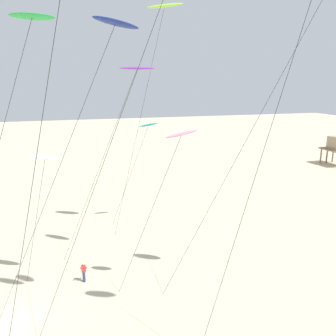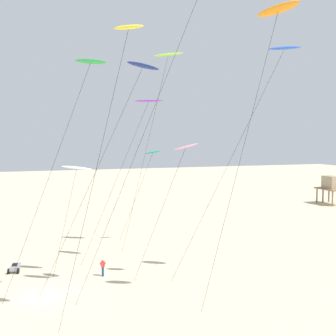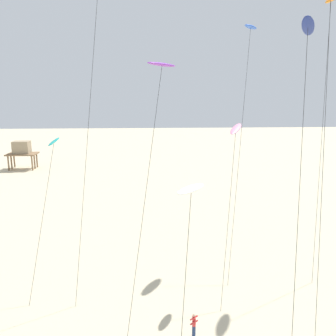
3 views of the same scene
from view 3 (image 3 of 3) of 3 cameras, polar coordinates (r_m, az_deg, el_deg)
The scene contains 9 objects.
kite_purple at distance 23.23m, azimuth -1.07°, elevation 16.46°, with size 3.65×7.97×16.77m.
kite_teal at distance 27.23m, azimuth -18.58°, elevation 3.74°, with size 1.87×5.00×11.54m.
kite_pink at distance 25.94m, azimuth 11.24°, elevation 6.03°, with size 2.43×5.51×12.61m.
kite_navy at distance 22.53m, azimuth 22.32°, elevation 20.51°, with size 3.94×9.32×19.10m.
kite_white at distance 16.81m, azimuth 3.90°, elevation -3.70°, with size 2.08×3.71×10.49m.
kite_orange at distance 33.10m, azimuth 25.58°, elevation 23.79°, with size 3.01×6.49×22.82m.
kite_blue at distance 34.62m, azimuth 13.61°, elevation 21.60°, with size 4.48×10.55×20.91m.
kite_flyer_middle at distance 23.12m, azimuth 4.35°, elevation -24.65°, with size 0.55×0.58×1.67m.
stilt_house at distance 72.40m, azimuth -23.22°, elevation 2.84°, with size 5.58×3.59×5.50m.
Camera 3 is at (-5.98, -12.82, 14.89)m, focal length 36.50 mm.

